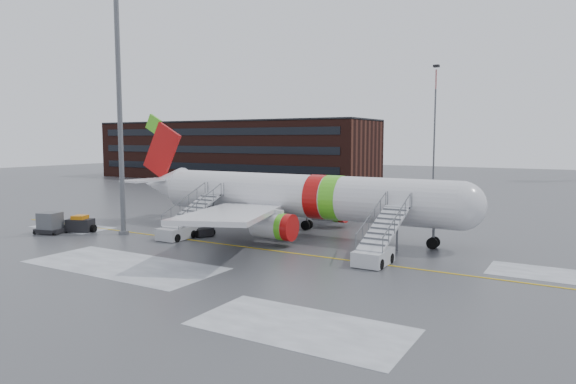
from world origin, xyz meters
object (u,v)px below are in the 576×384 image
Objects in this scene: airstair_aft at (183,226)px; baggage_tractor at (80,225)px; light_mast_near at (119,80)px; airstair_fwd at (377,247)px; pushback_tug at (199,228)px; airliner at (290,196)px; uld_container at (50,224)px.

airstair_aft reaches higher than baggage_tractor.
airstair_aft is 13.91m from light_mast_near.
airstair_fwd is 17.45m from pushback_tug.
light_mast_near is (-5.69, -1.48, 12.61)m from airstair_aft.
airliner is 11.92× the size of pushback_tug.
baggage_tractor is at bearing -165.34° from airstair_aft.
uld_container is 0.85× the size of baggage_tractor.
light_mast_near reaches higher than airliner.
airstair_fwd is 26.66m from light_mast_near.
light_mast_near is (-23.45, -1.48, 12.61)m from airstair_fwd.
airliner reaches higher than pushback_tug.
airstair_aft is (-17.76, 0.00, 0.00)m from airstair_fwd.
airstair_aft is 10.45m from baggage_tractor.
light_mast_near reaches higher than uld_container.
uld_container is at bearing -149.41° from airliner.
uld_container is at bearing -131.10° from baggage_tractor.
pushback_tug is 13.67m from uld_container.
airliner is 19.59m from baggage_tractor.
uld_container reaches higher than pushback_tug.
airliner is at bearing 148.77° from airstair_fwd.
airstair_aft is 2.62× the size of pushback_tug.
airliner is 11.18× the size of baggage_tractor.
airliner is at bearing 43.12° from airstair_aft.
light_mast_near is at bearing -165.43° from airstair_aft.
light_mast_near is (6.07, 3.06, 12.78)m from uld_container.
airstair_aft is at bearing 180.00° from airstair_fwd.
airliner is 12.82m from airstair_fwd.
baggage_tractor is (1.66, 1.90, -0.24)m from uld_container.
airstair_fwd is 2.46× the size of baggage_tractor.
airstair_aft is 2.46× the size of baggage_tractor.
uld_container is (-11.76, -4.54, -0.17)m from airstair_aft.
airstair_fwd is 2.62× the size of pushback_tug.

